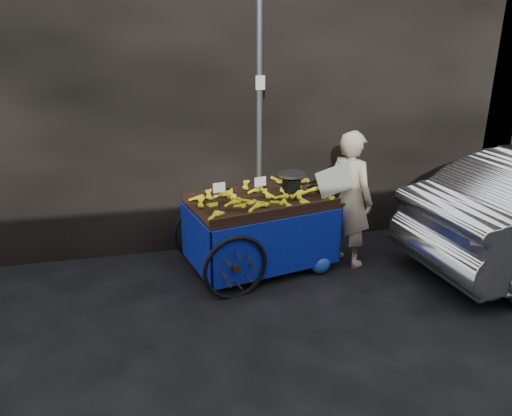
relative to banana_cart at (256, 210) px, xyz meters
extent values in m
plane|color=black|center=(-0.14, -0.82, -0.83)|extent=(80.00, 80.00, 0.00)
cube|color=black|center=(-1.14, 1.78, 1.67)|extent=(11.00, 2.00, 5.00)
cylinder|color=slate|center=(0.16, 0.48, 1.17)|extent=(0.08, 0.08, 4.00)
cube|color=white|center=(0.16, 0.43, 1.57)|extent=(0.12, 0.02, 0.18)
cube|color=black|center=(0.06, 0.01, 0.06)|extent=(1.97, 1.46, 0.07)
cube|color=black|center=(-0.06, 0.52, 0.14)|extent=(1.74, 0.42, 0.11)
cube|color=black|center=(0.17, -0.50, 0.14)|extent=(1.74, 0.42, 0.11)
cube|color=black|center=(0.91, -0.25, -0.38)|extent=(0.07, 0.07, 0.89)
cube|color=black|center=(0.72, 0.61, -0.38)|extent=(0.07, 0.07, 0.89)
cylinder|color=black|center=(1.29, -0.17, 0.06)|extent=(0.55, 0.16, 0.04)
cylinder|color=black|center=(1.10, 0.69, 0.06)|extent=(0.55, 0.16, 0.04)
torus|color=black|center=(-0.41, -0.70, -0.44)|extent=(0.82, 0.23, 0.83)
torus|color=black|center=(-0.67, 0.46, -0.44)|extent=(0.82, 0.23, 0.83)
cylinder|color=black|center=(-0.54, -0.12, -0.44)|extent=(0.32, 1.22, 0.06)
cube|color=#0E078F|center=(0.18, -0.54, -0.32)|extent=(1.78, 0.41, 0.75)
cube|color=#0E078F|center=(-0.07, 0.56, -0.32)|extent=(1.78, 0.41, 0.75)
cube|color=#0E078F|center=(-0.82, -0.18, -0.32)|extent=(0.27, 1.13, 0.75)
cube|color=#0E078F|center=(0.93, 0.20, -0.32)|extent=(0.27, 1.13, 0.75)
cube|color=black|center=(0.53, 0.17, 0.25)|extent=(0.23, 0.19, 0.18)
cylinder|color=silver|center=(0.53, 0.17, 0.40)|extent=(0.45, 0.45, 0.03)
cube|color=white|center=(-0.51, -0.24, 0.42)|extent=(0.15, 0.04, 0.12)
cube|color=white|center=(0.03, -0.12, 0.42)|extent=(0.15, 0.04, 0.12)
imported|color=#C6B293|center=(1.26, -0.12, 0.10)|extent=(0.72, 0.80, 1.85)
cube|color=beige|center=(1.01, -0.22, 0.41)|extent=(0.59, 0.04, 0.50)
ellipsoid|color=#1744B1|center=(0.79, -0.36, -0.70)|extent=(0.27, 0.22, 0.25)
camera|label=1|loc=(-1.36, -5.93, 2.30)|focal=35.00mm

